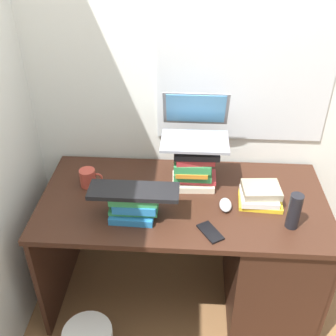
% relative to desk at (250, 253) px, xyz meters
% --- Properties ---
extents(ground_plane, '(6.00, 6.00, 0.00)m').
position_rel_desk_xyz_m(ground_plane, '(-0.37, 0.03, -0.40)').
color(ground_plane, brown).
extents(wall_back, '(6.00, 0.06, 2.60)m').
position_rel_desk_xyz_m(wall_back, '(-0.37, 0.43, 0.90)').
color(wall_back, silver).
rests_on(wall_back, ground).
extents(desk, '(1.45, 0.71, 0.74)m').
position_rel_desk_xyz_m(desk, '(0.00, 0.00, 0.00)').
color(desk, '#381E14').
rests_on(desk, ground).
extents(book_stack_tall, '(0.24, 0.19, 0.26)m').
position_rel_desk_xyz_m(book_stack_tall, '(-0.32, 0.15, 0.46)').
color(book_stack_tall, beige).
rests_on(book_stack_tall, desk).
extents(book_stack_keyboard_riser, '(0.23, 0.18, 0.14)m').
position_rel_desk_xyz_m(book_stack_keyboard_riser, '(-0.60, -0.12, 0.40)').
color(book_stack_keyboard_riser, '#2672B2').
rests_on(book_stack_keyboard_riser, desk).
extents(book_stack_side, '(0.22, 0.18, 0.09)m').
position_rel_desk_xyz_m(book_stack_side, '(0.01, 0.02, 0.38)').
color(book_stack_side, yellow).
rests_on(book_stack_side, desk).
extents(laptop, '(0.34, 0.30, 0.22)m').
position_rel_desk_xyz_m(laptop, '(-0.32, 0.21, 0.64)').
color(laptop, gray).
rests_on(laptop, book_stack_tall).
extents(keyboard, '(0.42, 0.14, 0.02)m').
position_rel_desk_xyz_m(keyboard, '(-0.60, -0.12, 0.48)').
color(keyboard, black).
rests_on(keyboard, book_stack_keyboard_riser).
extents(computer_mouse, '(0.06, 0.10, 0.04)m').
position_rel_desk_xyz_m(computer_mouse, '(-0.16, -0.03, 0.35)').
color(computer_mouse, '#A5A8AD').
rests_on(computer_mouse, desk).
extents(mug, '(0.12, 0.08, 0.09)m').
position_rel_desk_xyz_m(mug, '(-0.87, 0.11, 0.38)').
color(mug, '#B23F33').
rests_on(mug, desk).
extents(water_bottle, '(0.06, 0.06, 0.18)m').
position_rel_desk_xyz_m(water_bottle, '(0.14, -0.15, 0.43)').
color(water_bottle, black).
rests_on(water_bottle, desk).
extents(cell_phone, '(0.13, 0.15, 0.01)m').
position_rel_desk_xyz_m(cell_phone, '(-0.24, -0.22, 0.34)').
color(cell_phone, black).
rests_on(cell_phone, desk).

